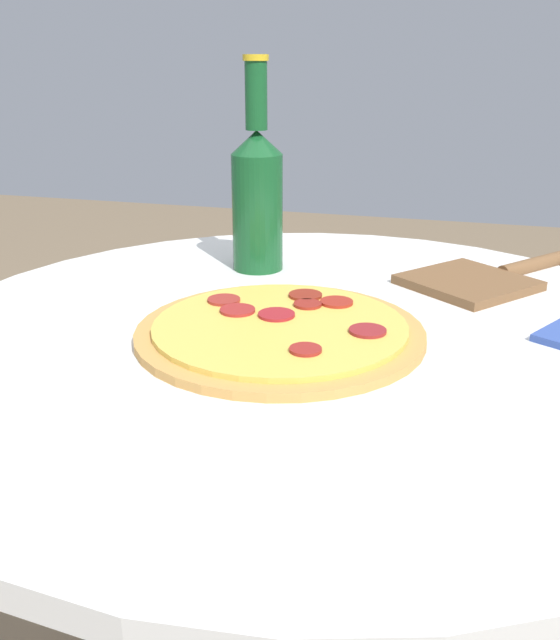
{
  "coord_description": "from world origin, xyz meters",
  "views": [
    {
      "loc": [
        0.17,
        -0.73,
        1.04
      ],
      "look_at": [
        -0.03,
        -0.03,
        0.77
      ],
      "focal_mm": 40.0,
      "sensor_mm": 36.0,
      "label": 1
    }
  ],
  "objects": [
    {
      "name": "table",
      "position": [
        0.0,
        0.0,
        0.56
      ],
      "size": [
        0.91,
        0.91,
        0.75
      ],
      "color": "silver",
      "rests_on": "ground_plane"
    },
    {
      "name": "pizza",
      "position": [
        -0.03,
        -0.03,
        0.76
      ],
      "size": [
        0.32,
        0.32,
        0.02
      ],
      "color": "#C68E47",
      "rests_on": "table"
    },
    {
      "name": "beer_bottle",
      "position": [
        -0.13,
        0.21,
        0.86
      ],
      "size": [
        0.07,
        0.07,
        0.29
      ],
      "color": "#144C23",
      "rests_on": "table"
    },
    {
      "name": "pizza_paddle",
      "position": [
        0.19,
        0.23,
        0.76
      ],
      "size": [
        0.25,
        0.29,
        0.02
      ],
      "rotation": [
        0.0,
        0.0,
        0.89
      ],
      "color": "brown",
      "rests_on": "table"
    }
  ]
}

